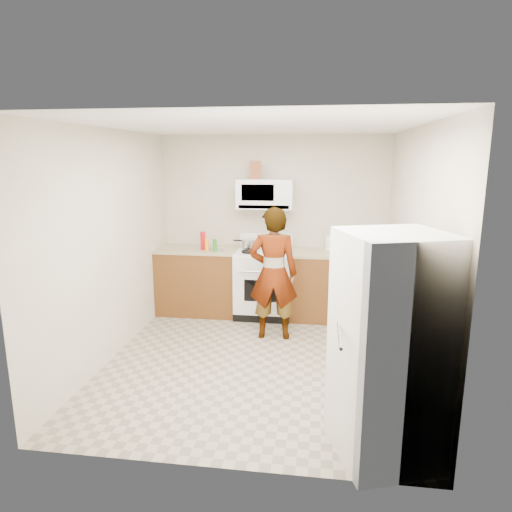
% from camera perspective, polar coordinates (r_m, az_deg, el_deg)
% --- Properties ---
extents(floor, '(3.60, 3.60, 0.00)m').
position_cam_1_polar(floor, '(5.17, 0.01, -12.90)').
color(floor, gray).
rests_on(floor, ground).
extents(back_wall, '(3.20, 0.02, 2.50)m').
position_cam_1_polar(back_wall, '(6.52, 2.21, 3.94)').
color(back_wall, beige).
rests_on(back_wall, floor).
extents(right_wall, '(0.02, 3.60, 2.50)m').
position_cam_1_polar(right_wall, '(4.82, 19.09, 0.23)').
color(right_wall, beige).
rests_on(right_wall, floor).
extents(cabinet_left, '(1.12, 0.62, 0.90)m').
position_cam_1_polar(cabinet_left, '(6.58, -7.17, -3.18)').
color(cabinet_left, brown).
rests_on(cabinet_left, floor).
extents(counter_left, '(1.14, 0.64, 0.03)m').
position_cam_1_polar(counter_left, '(6.47, -7.29, 0.80)').
color(counter_left, tan).
rests_on(counter_left, cabinet_left).
extents(cabinet_right, '(0.80, 0.62, 0.90)m').
position_cam_1_polar(cabinet_right, '(6.36, 7.99, -3.76)').
color(cabinet_right, brown).
rests_on(cabinet_right, floor).
extents(counter_right, '(0.82, 0.64, 0.03)m').
position_cam_1_polar(counter_right, '(6.25, 8.11, 0.36)').
color(counter_right, tan).
rests_on(counter_right, cabinet_right).
extents(gas_range, '(0.76, 0.65, 1.13)m').
position_cam_1_polar(gas_range, '(6.39, 0.98, -3.24)').
color(gas_range, white).
rests_on(gas_range, floor).
extents(microwave, '(0.76, 0.38, 0.40)m').
position_cam_1_polar(microwave, '(6.30, 1.16, 7.77)').
color(microwave, white).
rests_on(microwave, back_wall).
extents(person, '(0.62, 0.43, 1.63)m').
position_cam_1_polar(person, '(5.53, 2.17, -2.21)').
color(person, tan).
rests_on(person, floor).
extents(fridge, '(0.89, 0.89, 1.70)m').
position_cam_1_polar(fridge, '(3.49, 16.35, -11.04)').
color(fridge, silver).
rests_on(fridge, floor).
extents(kettle, '(0.16, 0.16, 0.19)m').
position_cam_1_polar(kettle, '(6.39, 9.36, 1.60)').
color(kettle, white).
rests_on(kettle, counter_right).
extents(jug, '(0.16, 0.16, 0.24)m').
position_cam_1_polar(jug, '(6.27, -0.09, 10.68)').
color(jug, brown).
rests_on(jug, microwave).
extents(saucepan, '(0.25, 0.25, 0.11)m').
position_cam_1_polar(saucepan, '(6.41, -0.95, 1.61)').
color(saucepan, silver).
rests_on(saucepan, gas_range).
extents(tray, '(0.29, 0.24, 0.05)m').
position_cam_1_polar(tray, '(6.13, 2.34, 0.60)').
color(tray, white).
rests_on(tray, gas_range).
extents(bottle_spray, '(0.08, 0.08, 0.25)m').
position_cam_1_polar(bottle_spray, '(6.36, -6.63, 1.90)').
color(bottle_spray, red).
rests_on(bottle_spray, counter_left).
extents(bottle_hot_sauce, '(0.06, 0.06, 0.17)m').
position_cam_1_polar(bottle_hot_sauce, '(6.26, -6.17, 1.39)').
color(bottle_hot_sauce, orange).
rests_on(bottle_hot_sauce, counter_left).
extents(bottle_green_cap, '(0.06, 0.06, 0.17)m').
position_cam_1_polar(bottle_green_cap, '(6.22, -5.18, 1.34)').
color(bottle_green_cap, '#1D7F17').
rests_on(bottle_green_cap, counter_left).
extents(pot_lid, '(0.31, 0.31, 0.01)m').
position_cam_1_polar(pot_lid, '(6.31, -5.14, 0.78)').
color(pot_lid, silver).
rests_on(pot_lid, counter_left).
extents(broom, '(0.29, 0.15, 1.37)m').
position_cam_1_polar(broom, '(5.59, 16.58, -3.87)').
color(broom, silver).
rests_on(broom, floor).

